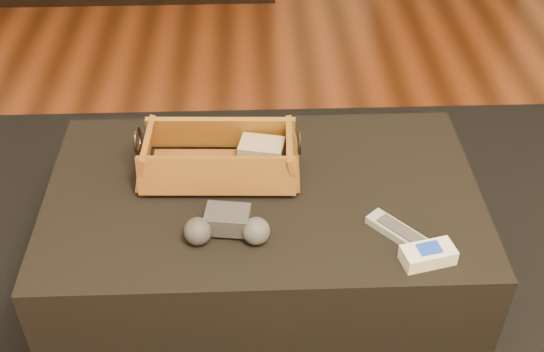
{
  "coord_description": "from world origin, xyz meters",
  "views": [
    {
      "loc": [
        0.2,
        -0.78,
        1.46
      ],
      "look_at": [
        0.24,
        0.39,
        0.49
      ],
      "focal_mm": 45.0,
      "sensor_mm": 36.0,
      "label": 1
    }
  ],
  "objects_px": {
    "ottoman": "(264,254)",
    "game_controller": "(227,227)",
    "cream_gadget": "(428,255)",
    "tv_remote": "(212,169)",
    "wicker_basket": "(219,159)",
    "silver_remote": "(407,237)"
  },
  "relations": [
    {
      "from": "ottoman",
      "to": "game_controller",
      "type": "height_order",
      "value": "game_controller"
    },
    {
      "from": "game_controller",
      "to": "cream_gadget",
      "type": "relative_size",
      "value": 1.56
    },
    {
      "from": "tv_remote",
      "to": "wicker_basket",
      "type": "distance_m",
      "value": 0.03
    },
    {
      "from": "game_controller",
      "to": "wicker_basket",
      "type": "bearing_deg",
      "value": 95.49
    },
    {
      "from": "ottoman",
      "to": "game_controller",
      "type": "bearing_deg",
      "value": -118.32
    },
    {
      "from": "wicker_basket",
      "to": "silver_remote",
      "type": "height_order",
      "value": "wicker_basket"
    },
    {
      "from": "silver_remote",
      "to": "cream_gadget",
      "type": "distance_m",
      "value": 0.07
    },
    {
      "from": "ottoman",
      "to": "tv_remote",
      "type": "bearing_deg",
      "value": 155.46
    },
    {
      "from": "tv_remote",
      "to": "silver_remote",
      "type": "relative_size",
      "value": 1.15
    },
    {
      "from": "ottoman",
      "to": "cream_gadget",
      "type": "distance_m",
      "value": 0.46
    },
    {
      "from": "tv_remote",
      "to": "silver_remote",
      "type": "distance_m",
      "value": 0.48
    },
    {
      "from": "ottoman",
      "to": "silver_remote",
      "type": "relative_size",
      "value": 5.86
    },
    {
      "from": "tv_remote",
      "to": "game_controller",
      "type": "height_order",
      "value": "game_controller"
    },
    {
      "from": "wicker_basket",
      "to": "silver_remote",
      "type": "xyz_separation_m",
      "value": [
        0.4,
        -0.24,
        -0.03
      ]
    },
    {
      "from": "ottoman",
      "to": "cream_gadget",
      "type": "xyz_separation_m",
      "value": [
        0.33,
        -0.23,
        0.23
      ]
    },
    {
      "from": "ottoman",
      "to": "silver_remote",
      "type": "distance_m",
      "value": 0.41
    },
    {
      "from": "silver_remote",
      "to": "tv_remote",
      "type": "bearing_deg",
      "value": 151.6
    },
    {
      "from": "wicker_basket",
      "to": "cream_gadget",
      "type": "distance_m",
      "value": 0.53
    },
    {
      "from": "wicker_basket",
      "to": "cream_gadget",
      "type": "relative_size",
      "value": 3.24
    },
    {
      "from": "wicker_basket",
      "to": "tv_remote",
      "type": "bearing_deg",
      "value": -145.42
    },
    {
      "from": "ottoman",
      "to": "wicker_basket",
      "type": "xyz_separation_m",
      "value": [
        -0.1,
        0.07,
        0.25
      ]
    },
    {
      "from": "tv_remote",
      "to": "wicker_basket",
      "type": "bearing_deg",
      "value": 30.87
    }
  ]
}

